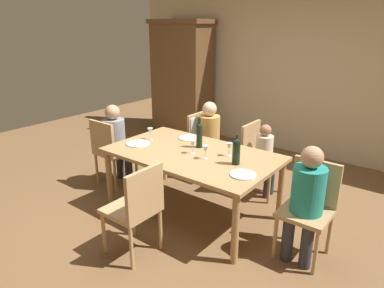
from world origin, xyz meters
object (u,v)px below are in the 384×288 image
Objects in this scene: chair_far_left at (202,136)px; wine_bottle_dark_red at (236,151)px; person_woman_host at (211,135)px; wine_glass_far at (192,144)px; armoire_cabinet at (182,79)px; chair_left_end at (110,148)px; person_child_small at (266,154)px; wine_bottle_tall_green at (199,134)px; person_man_bearded at (306,196)px; chair_far_right at (258,154)px; chair_right_end at (310,202)px; chair_near at (137,205)px; person_man_guest at (116,138)px; dinner_plate_guest_left at (138,143)px; dinner_plate_host at (189,138)px; wine_glass_near_right at (150,131)px; dinner_plate_guest_right at (243,175)px; dining_table at (192,159)px; wine_glass_centre at (229,147)px; wine_glass_near_left at (205,149)px.

wine_bottle_dark_red is at bearing 50.07° from chair_far_left.
person_woman_host reaches higher than wine_glass_far.
chair_left_end is at bearing -73.24° from armoire_cabinet.
person_child_small is 0.96m from wine_bottle_tall_green.
person_man_bearded is 3.14× the size of wine_bottle_tall_green.
chair_far_right is 0.83× the size of person_man_bearded.
chair_near is at bearing 39.65° from chair_right_end.
person_man_guest is 1.99m from person_child_small.
armoire_cabinet reaches higher than dinner_plate_guest_left.
chair_left_end is at bearing 3.78° from chair_right_end.
person_child_small is at bearing 96.86° from wine_bottle_dark_red.
wine_bottle_dark_red is 1.22× the size of dinner_plate_host.
person_child_small is at bearing 90.00° from person_woman_host.
dinner_plate_guest_right is (1.44, -0.23, -0.10)m from wine_glass_near_right.
person_child_small is 3.73× the size of dinner_plate_guest_right.
person_child_small is at bearing 27.22° from person_man_guest.
dining_table is 2.04× the size of chair_near.
chair_right_end is at bearing 1.34° from person_man_guest.
chair_left_end is 2.60× the size of wine_bottle_tall_green.
chair_right_end is at bearing -9.64° from dinner_plate_host.
dining_table is at bearing -48.49° from armoire_cabinet.
wine_glass_far is (-1.30, -0.10, 0.32)m from chair_right_end.
wine_glass_near_right is at bearing -51.79° from person_child_small.
dinner_plate_guest_left is (0.64, -0.19, 0.12)m from person_man_guest.
wine_glass_far reaches higher than dinner_plate_host.
wine_glass_centre is (0.38, 0.16, 0.18)m from dining_table.
person_man_guest is (-2.64, -0.06, 0.11)m from chair_right_end.
wine_glass_near_right is at bearing 170.86° from dinner_plate_guest_right.
chair_left_end is 1.58m from wine_glass_near_left.
chair_right_end is 2.03m from dinner_plate_guest_left.
chair_right_end reaches higher than dining_table.
dining_table is 2.04× the size of chair_far_right.
chair_far_left is 1.00× the size of chair_right_end.
wine_glass_centre is at bearing -15.93° from dinner_plate_host.
person_man_guest is (-1.65, -0.91, 0.11)m from chair_far_right.
person_man_guest reaches higher than wine_glass_far.
wine_bottle_dark_red is at bearing 45.93° from person_woman_host.
dining_table is at bearing 3.78° from chair_left_end.
person_woman_host is 3.13× the size of wine_bottle_tall_green.
wine_glass_near_right reaches higher than dinner_plate_guest_left.
person_man_guest is at bearing -178.25° from wine_glass_near_right.
wine_bottle_dark_red reaches higher than dinner_plate_host.
person_man_bearded is at bearing 90.00° from chair_right_end.
chair_right_end is 0.16m from person_man_bearded.
dinner_plate_guest_left is at bearing -14.57° from person_woman_host.
armoire_cabinet reaches higher than dinner_plate_guest_right.
person_man_guest is at bearing 1.34° from chair_right_end.
chair_far_right is at bearing -29.98° from armoire_cabinet.
dining_table is 0.18m from wine_glass_far.
wine_glass_centre is at bearing -5.14° from person_child_small.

